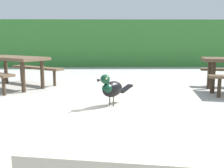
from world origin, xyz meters
TOP-DOWN VIEW (x-y plane):
  - hedge_wall at (0.00, 10.51)m, footprint 28.00×1.63m
  - picnic_table_foreground at (-0.27, 0.19)m, footprint 1.93×1.95m
  - bird_grackle at (-0.46, 0.01)m, footprint 0.21×0.23m
  - picnic_table_mid_right at (-2.72, 4.80)m, footprint 2.36×2.36m

SIDE VIEW (x-z plane):
  - picnic_table_foreground at x=-0.27m, z-range 0.19..0.93m
  - picnic_table_mid_right at x=-2.72m, z-range 0.19..0.93m
  - bird_grackle at x=-0.46m, z-range 0.75..0.94m
  - hedge_wall at x=0.00m, z-range 0.00..1.99m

